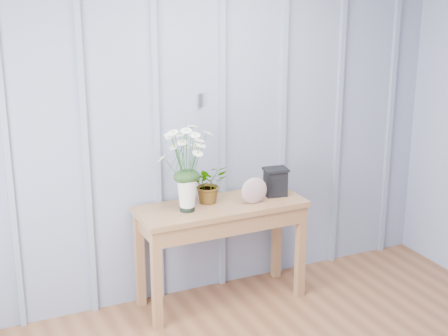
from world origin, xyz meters
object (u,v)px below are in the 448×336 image
sideboard (221,219)px  felt_disc_vessel (254,191)px  carved_box (275,182)px  daisy_vase (186,155)px

sideboard → felt_disc_vessel: bearing=-21.7°
sideboard → carved_box: carved_box is taller
daisy_vase → carved_box: 0.76m
daisy_vase → carved_box: daisy_vase is taller
sideboard → felt_disc_vessel: (0.22, -0.09, 0.21)m
sideboard → carved_box: (0.43, -0.00, 0.22)m
felt_disc_vessel → carved_box: bearing=27.8°
sideboard → daisy_vase: bearing=-175.2°
carved_box → daisy_vase: bearing=-178.2°
daisy_vase → carved_box: size_ratio=3.09×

